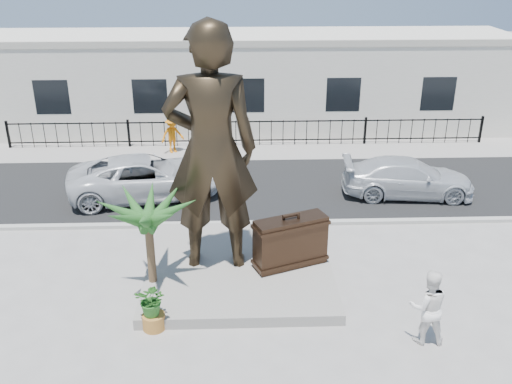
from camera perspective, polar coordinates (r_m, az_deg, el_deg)
ground at (r=15.28m, az=0.27°, el=-10.96°), size 100.00×100.00×0.00m
street at (r=22.34m, az=-0.55°, el=0.73°), size 40.00×7.00×0.01m
curb at (r=19.13m, az=-0.27°, el=-3.17°), size 40.00×0.25×0.12m
far_sidewalk at (r=26.07m, az=-0.79°, el=4.15°), size 40.00×2.50×0.02m
plinth at (r=16.45m, az=-1.69°, el=-7.61°), size 5.20×5.20×0.30m
fence at (r=26.64m, az=-0.83°, el=5.91°), size 22.00×0.10×1.20m
building at (r=30.29m, az=-1.03°, el=11.21°), size 28.00×7.00×4.40m
statue at (r=15.10m, az=-4.52°, el=4.24°), size 2.50×1.66×6.78m
suitcase at (r=16.01m, az=3.46°, el=-5.01°), size 2.14×1.36×1.44m
tourist at (r=14.04m, az=16.81°, el=-10.94°), size 0.96×0.78×1.89m
car_white at (r=21.40m, az=-11.03°, el=1.48°), size 5.93×3.52×1.54m
car_silver at (r=21.89m, az=14.95°, el=1.40°), size 4.96×2.34×1.40m
worker at (r=25.87m, az=-8.36°, el=5.68°), size 1.22×1.04×1.64m
palm_tree at (r=16.00m, az=-10.18°, el=-9.63°), size 1.80×1.80×3.20m
planter at (r=14.48m, az=-10.17°, el=-12.62°), size 0.56×0.56×0.40m
shrub at (r=14.13m, az=-10.35°, el=-10.58°), size 0.91×0.84×0.84m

